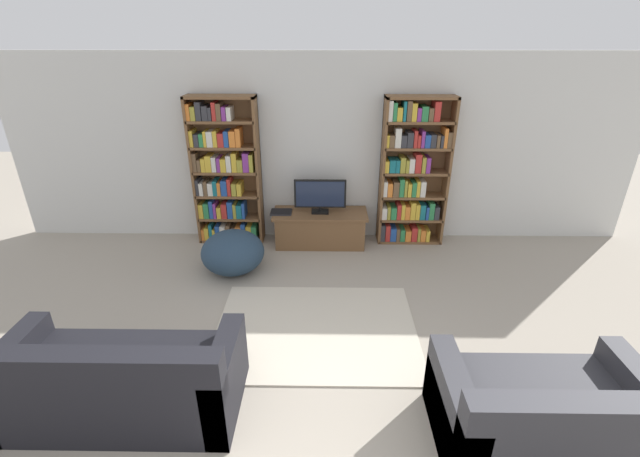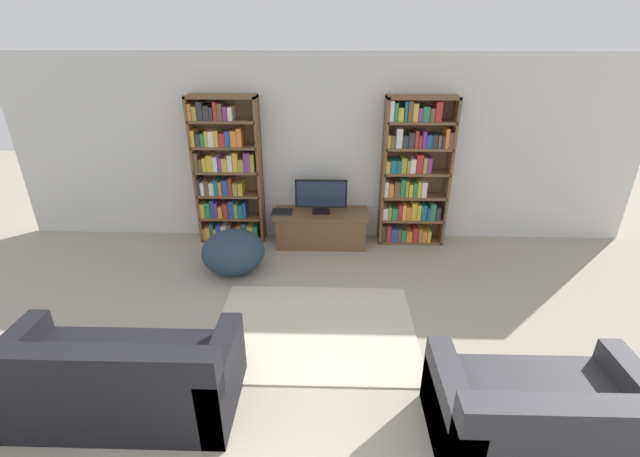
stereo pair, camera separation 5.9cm
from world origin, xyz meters
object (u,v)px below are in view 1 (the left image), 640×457
Objects in this scene: bookshelf_right at (412,174)px; beanbag_ottoman at (233,252)px; television at (320,195)px; couch_left_sectional at (119,382)px; laptop at (281,212)px; couch_right_sofa at (547,420)px; tv_stand at (320,228)px; bookshelf_left at (225,174)px.

bookshelf_right is 2.61× the size of beanbag_ottoman.
television is 0.38× the size of couch_left_sectional.
laptop is 4.01m from couch_right_sofa.
beanbag_ottoman is at bearing -143.78° from tv_stand.
laptop is (0.79, -0.17, -0.50)m from bookshelf_left.
television is at bearing 116.44° from couch_right_sofa.
tv_stand is at bearing -173.57° from bookshelf_right.
couch_left_sectional is at bearing -131.52° from bookshelf_right.
beanbag_ottoman is (-1.10, -0.80, -0.48)m from television.
television is at bearing 36.13° from beanbag_ottoman.
television is (-1.27, -0.15, -0.28)m from bookshelf_right.
television is at bearing -90.00° from tv_stand.
bookshelf_right is at bearing 6.55° from television.
couch_right_sofa is (0.40, -3.50, -0.73)m from bookshelf_right.
bookshelf_right reaches higher than tv_stand.
beanbag_ottoman is at bearing -158.20° from bookshelf_right.
couch_left_sectional is at bearing -108.36° from laptop.
bookshelf_right is at bearing 96.52° from couch_right_sofa.
tv_stand is at bearing -6.11° from bookshelf_left.
couch_right_sofa reaches higher than tv_stand.
couch_left_sectional is (-1.00, -3.01, -0.21)m from laptop.
couch_right_sofa is 1.90× the size of beanbag_ottoman.
bookshelf_right is 3.60m from couch_right_sofa.
tv_stand is 3.41m from couch_left_sectional.
couch_right_sofa is at bearing -83.48° from bookshelf_right.
beanbag_ottoman reaches higher than laptop.
bookshelf_left is 1.37m from television.
couch_right_sofa is (3.01, -3.50, -0.71)m from bookshelf_left.
couch_right_sofa is at bearing -63.57° from tv_stand.
tv_stand is at bearing 2.74° from laptop.
beanbag_ottoman is (-0.55, -0.78, -0.23)m from laptop.
couch_right_sofa reaches higher than couch_left_sectional.
bookshelf_right is 4.31m from couch_left_sectional.
laptop is at bearing -174.68° from bookshelf_right.
bookshelf_right is at bearing 5.32° from laptop.
bookshelf_right is 2.88× the size of television.
tv_stand is at bearing 62.99° from couch_left_sectional.
bookshelf_left is at bearing 167.87° from laptop.
laptop reaches higher than tv_stand.
television is 0.60m from laptop.
bookshelf_right is (2.61, -0.00, 0.02)m from bookshelf_left.
bookshelf_right reaches higher than couch_right_sofa.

